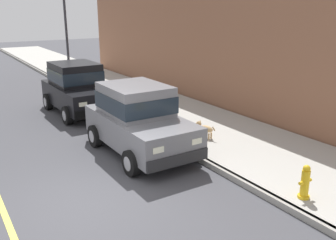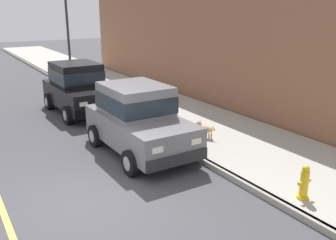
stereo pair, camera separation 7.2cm
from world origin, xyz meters
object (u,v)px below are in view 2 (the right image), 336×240
car_grey_hatchback (138,118)px  street_lamp (68,27)px  car_black_hatchback (78,87)px  dog_tan (205,128)px  fire_hydrant (304,183)px

car_grey_hatchback → street_lamp: size_ratio=0.86×
car_black_hatchback → dog_tan: bearing=-68.1°
street_lamp → car_grey_hatchback: bearing=-97.8°
car_black_hatchback → street_lamp: (1.42, 5.32, 1.93)m
car_black_hatchback → fire_hydrant: 9.29m
car_black_hatchback → fire_hydrant: car_black_hatchback is taller
car_grey_hatchback → street_lamp: 10.41m
dog_tan → street_lamp: size_ratio=0.17×
street_lamp → car_black_hatchback: bearing=-104.9°
car_grey_hatchback → fire_hydrant: (1.49, -4.34, -0.50)m
car_grey_hatchback → car_black_hatchback: size_ratio=0.99×
car_black_hatchback → fire_hydrant: bearing=-80.6°
dog_tan → street_lamp: (-0.65, 10.47, 2.48)m
car_black_hatchback → fire_hydrant: size_ratio=5.28×
car_grey_hatchback → street_lamp: street_lamp is taller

